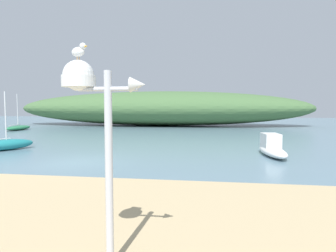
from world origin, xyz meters
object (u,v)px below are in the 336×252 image
(sailboat_far_right, at_px, (7,145))
(motorboat_west_reach, at_px, (272,148))
(sailboat_mid_channel, at_px, (18,128))
(mast_structure, at_px, (89,97))
(seagull_on_radar, at_px, (79,51))

(sailboat_far_right, height_order, motorboat_west_reach, sailboat_far_right)
(sailboat_mid_channel, height_order, sailboat_far_right, sailboat_mid_channel)
(mast_structure, bearing_deg, seagull_on_radar, -177.11)
(mast_structure, distance_m, sailboat_mid_channel, 33.18)
(sailboat_mid_channel, distance_m, motorboat_west_reach, 29.00)
(mast_structure, height_order, sailboat_mid_channel, sailboat_mid_channel)
(sailboat_mid_channel, bearing_deg, sailboat_far_right, -56.41)
(seagull_on_radar, distance_m, motorboat_west_reach, 13.94)
(mast_structure, xyz_separation_m, sailboat_mid_channel, (-20.18, 26.21, -2.63))
(sailboat_far_right, bearing_deg, sailboat_mid_channel, 123.59)
(sailboat_mid_channel, height_order, motorboat_west_reach, sailboat_mid_channel)
(seagull_on_radar, bearing_deg, mast_structure, 2.89)
(seagull_on_radar, height_order, sailboat_far_right, seagull_on_radar)
(seagull_on_radar, xyz_separation_m, sailboat_far_right, (-10.69, 12.14, -3.27))
(mast_structure, relative_size, sailboat_far_right, 0.89)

